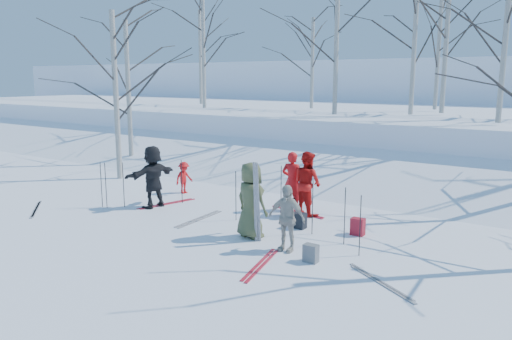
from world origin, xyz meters
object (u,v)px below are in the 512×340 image
Objects in this scene: skier_olive_center at (251,200)px; skier_red_seated at (184,178)px; skier_cream_east at (286,218)px; dog at (288,208)px; skier_grey_west at (153,177)px; backpack_red at (358,227)px; skier_redor_behind at (307,183)px; backpack_grey at (311,253)px; skier_red_north at (292,181)px; backpack_dark at (299,221)px.

skier_olive_center is 1.74× the size of skier_red_seated.
skier_cream_east is 2.68m from dog.
backpack_red is at bearing 104.88° from skier_grey_west.
skier_olive_center is 4.35× the size of backpack_red.
skier_cream_east is at bearing 114.92° from dog.
skier_olive_center is at bearing -113.75° from skier_red_seated.
backpack_grey is (1.86, -3.20, -0.70)m from skier_redor_behind.
skier_olive_center reaches higher than skier_red_north.
skier_red_north is 1.14× the size of skier_cream_east.
skier_red_north is at bearing 6.59° from skier_redor_behind.
skier_redor_behind is at bearing -83.85° from skier_red_seated.
skier_red_north is 4.20m from backpack_grey.
skier_red_north is at bearing -72.29° from dog.
skier_red_north is 4.07× the size of backpack_red.
skier_red_north is 0.96× the size of skier_redor_behind.
backpack_red is at bearing 165.75° from dog.
skier_red_north reaches higher than skier_red_seated.
skier_redor_behind is 4.24× the size of backpack_red.
backpack_grey is at bearing 123.89° from dog.
skier_red_seated is 1.71× the size of dog.
dog is (3.85, 1.27, -0.66)m from skier_grey_west.
skier_redor_behind reaches higher than skier_red_north.
skier_cream_east reaches higher than backpack_grey.
dog is 1.54× the size of backpack_dark.
skier_grey_west is 4.11m from dog.
skier_redor_behind is at bearing 120.74° from skier_grey_west.
backpack_grey is 2.37m from backpack_dark.
dog is 2.22m from backpack_red.
skier_redor_behind reaches higher than skier_red_seated.
skier_grey_west is at bearing 167.49° from backpack_grey.
skier_cream_east is (5.66, -2.85, 0.22)m from skier_red_seated.
skier_red_north is at bearing 126.43° from backpack_dark.
backpack_grey is (1.97, -0.64, -0.72)m from skier_olive_center.
backpack_red is (2.04, 1.61, -0.70)m from skier_olive_center.
backpack_red is 1.05× the size of backpack_dark.
skier_olive_center is at bearing -114.48° from backpack_dark.
skier_red_north is 1.02m from dog.
skier_olive_center is at bearing 162.08° from backpack_grey.
skier_olive_center is 4.57× the size of backpack_dark.
backpack_dark is (0.48, -1.28, -0.69)m from skier_redor_behind.
skier_redor_behind is at bearing 110.46° from backpack_dark.
backpack_grey is at bearing 115.00° from skier_red_north.
skier_grey_west is at bearing 13.02° from dog.
skier_redor_behind reaches higher than backpack_red.
skier_redor_behind is 1.53m from backpack_dark.
skier_olive_center reaches higher than backpack_red.
backpack_dark is at bearing 106.95° from skier_cream_east.
backpack_dark is (0.73, -0.67, -0.06)m from dog.
dog is 3.35m from backpack_grey.
skier_redor_behind is 0.97× the size of skier_grey_west.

